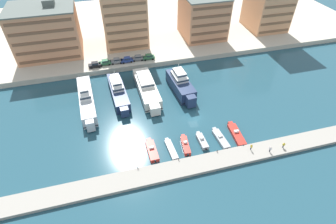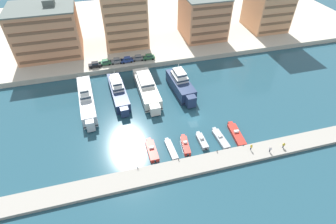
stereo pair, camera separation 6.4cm
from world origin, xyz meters
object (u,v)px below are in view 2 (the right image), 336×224
at_px(car_green_left, 105,62).
at_px(car_blue_center_left, 127,60).
at_px(car_black_far_left, 95,64).
at_px(yacht_silver_far_left, 86,99).
at_px(yacht_ivory_mid_left, 147,88).
at_px(pedestrian_near_edge, 251,147).
at_px(car_grey_center, 138,58).
at_px(motorboat_grey_center, 221,139).
at_px(car_green_center_right, 149,57).
at_px(motorboat_red_far_left, 152,150).
at_px(motorboat_grey_center_left, 202,141).
at_px(motorboat_red_mid_left, 185,145).
at_px(motorboat_red_center_right, 236,134).
at_px(car_grey_mid_left, 117,61).
at_px(yacht_navy_center_left, 181,85).
at_px(pedestrian_far_side, 270,149).
at_px(pedestrian_mid_deck, 284,145).
at_px(motorboat_grey_left, 171,149).
at_px(yacht_navy_left, 118,91).

relative_size(car_green_left, car_blue_center_left, 1.00).
height_order(car_black_far_left, car_green_left, same).
relative_size(yacht_silver_far_left, car_green_left, 5.43).
relative_size(yacht_ivory_mid_left, pedestrian_near_edge, 12.84).
distance_m(car_grey_center, pedestrian_near_edge, 49.58).
bearing_deg(car_green_left, motorboat_grey_center, -58.70).
bearing_deg(car_green_center_right, car_blue_center_left, -179.86).
distance_m(motorboat_red_far_left, motorboat_grey_center_left, 12.49).
bearing_deg(yacht_ivory_mid_left, motorboat_grey_center, -59.82).
height_order(motorboat_red_mid_left, motorboat_red_center_right, motorboat_red_mid_left).
relative_size(motorboat_red_center_right, car_black_far_left, 2.11).
bearing_deg(motorboat_red_mid_left, car_green_center_right, 90.76).
xyz_separation_m(car_black_far_left, car_grey_mid_left, (7.28, 0.67, 0.00)).
bearing_deg(car_green_center_right, car_grey_center, 175.96).
distance_m(yacht_navy_center_left, car_grey_center, 21.07).
bearing_deg(car_grey_mid_left, motorboat_red_center_right, -57.94).
bearing_deg(yacht_ivory_mid_left, car_green_left, 122.83).
height_order(car_blue_center_left, pedestrian_near_edge, car_blue_center_left).
relative_size(car_grey_center, pedestrian_far_side, 2.64).
height_order(motorboat_grey_center_left, pedestrian_far_side, pedestrian_far_side).
bearing_deg(yacht_silver_far_left, pedestrian_mid_deck, -33.40).
height_order(motorboat_red_center_right, car_green_left, car_green_left).
distance_m(motorboat_red_center_right, car_blue_center_left, 45.47).
height_order(motorboat_grey_center, motorboat_red_center_right, motorboat_red_center_right).
height_order(car_green_left, pedestrian_mid_deck, car_green_left).
xyz_separation_m(car_grey_mid_left, car_green_center_right, (11.08, -0.19, 0.00)).
bearing_deg(yacht_navy_center_left, car_green_center_right, 107.98).
bearing_deg(yacht_silver_far_left, motorboat_grey_center_left, -39.61).
distance_m(yacht_silver_far_left, motorboat_red_center_right, 42.03).
distance_m(motorboat_red_center_right, pedestrian_far_side, 8.88).
bearing_deg(motorboat_red_center_right, yacht_ivory_mid_left, 127.95).
xyz_separation_m(motorboat_grey_center_left, pedestrian_near_edge, (9.98, -5.78, 1.29)).
relative_size(motorboat_red_mid_left, car_black_far_left, 1.59).
xyz_separation_m(motorboat_grey_left, motorboat_grey_center_left, (7.96, 0.53, 0.17)).
bearing_deg(motorboat_red_mid_left, car_grey_center, 96.06).
distance_m(motorboat_red_far_left, pedestrian_mid_deck, 31.06).
xyz_separation_m(yacht_silver_far_left, motorboat_grey_center_left, (26.55, -21.97, -1.79)).
relative_size(yacht_ivory_mid_left, car_blue_center_left, 5.19).
bearing_deg(car_green_center_right, car_black_far_left, -178.49).
xyz_separation_m(yacht_silver_far_left, pedestrian_mid_deck, (44.22, -29.15, -0.56)).
height_order(yacht_navy_left, motorboat_red_center_right, yacht_navy_left).
bearing_deg(yacht_silver_far_left, car_grey_center, 45.43).
relative_size(yacht_silver_far_left, yacht_ivory_mid_left, 1.05).
height_order(motorboat_red_far_left, car_grey_center, car_grey_center).
xyz_separation_m(motorboat_grey_left, car_grey_mid_left, (-8.00, 40.60, 2.38)).
distance_m(yacht_navy_left, car_grey_mid_left, 16.36).
xyz_separation_m(motorboat_grey_left, car_blue_center_left, (-4.48, 40.40, 2.38)).
distance_m(motorboat_grey_center, pedestrian_mid_deck, 14.63).
distance_m(motorboat_grey_center_left, pedestrian_near_edge, 11.60).
bearing_deg(motorboat_red_mid_left, car_grey_mid_left, 106.04).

